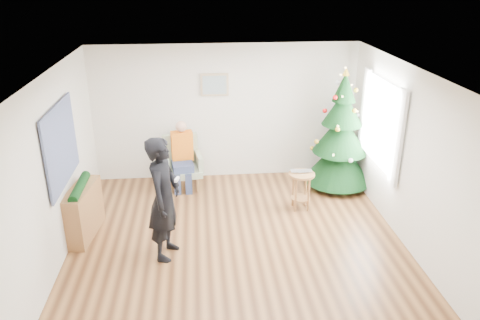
{
  "coord_description": "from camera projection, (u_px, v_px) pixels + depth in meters",
  "views": [
    {
      "loc": [
        -0.52,
        -6.06,
        3.88
      ],
      "look_at": [
        0.1,
        0.6,
        1.1
      ],
      "focal_mm": 35.0,
      "sensor_mm": 36.0,
      "label": 1
    }
  ],
  "objects": [
    {
      "name": "ceiling",
      "position": [
        237.0,
        72.0,
        6.11
      ],
      "size": [
        5.0,
        5.0,
        0.0
      ],
      "primitive_type": "plane",
      "rotation": [
        3.14,
        0.0,
        0.0
      ],
      "color": "white",
      "rests_on": "wall_back"
    },
    {
      "name": "framed_picture",
      "position": [
        215.0,
        85.0,
        8.64
      ],
      "size": [
        0.52,
        0.05,
        0.42
      ],
      "color": "tan",
      "rests_on": "wall_back"
    },
    {
      "name": "floor",
      "position": [
        237.0,
        242.0,
        7.11
      ],
      "size": [
        5.0,
        5.0,
        0.0
      ],
      "primitive_type": "plane",
      "color": "brown",
      "rests_on": "ground"
    },
    {
      "name": "stool",
      "position": [
        301.0,
        191.0,
        7.97
      ],
      "size": [
        0.44,
        0.44,
        0.66
      ],
      "rotation": [
        0.0,
        0.0,
        -0.4
      ],
      "color": "brown",
      "rests_on": "floor"
    },
    {
      "name": "window_panel",
      "position": [
        381.0,
        123.0,
        7.66
      ],
      "size": [
        0.04,
        1.3,
        1.4
      ],
      "primitive_type": "cube",
      "color": "white",
      "rests_on": "wall_right"
    },
    {
      "name": "wall_back",
      "position": [
        226.0,
        112.0,
        8.91
      ],
      "size": [
        5.0,
        0.0,
        5.0
      ],
      "primitive_type": "plane",
      "rotation": [
        1.57,
        0.0,
        0.0
      ],
      "color": "silver",
      "rests_on": "floor"
    },
    {
      "name": "standing_man",
      "position": [
        164.0,
        199.0,
        6.47
      ],
      "size": [
        0.59,
        0.75,
        1.8
      ],
      "primitive_type": "imported",
      "rotation": [
        0.0,
        0.0,
        1.3
      ],
      "color": "black",
      "rests_on": "floor"
    },
    {
      "name": "curtains",
      "position": [
        380.0,
        123.0,
        7.66
      ],
      "size": [
        0.05,
        1.75,
        1.5
      ],
      "color": "white",
      "rests_on": "wall_right"
    },
    {
      "name": "armchair",
      "position": [
        183.0,
        169.0,
        8.79
      ],
      "size": [
        0.78,
        0.73,
        0.97
      ],
      "rotation": [
        0.0,
        0.0,
        0.15
      ],
      "color": "#95A384",
      "rests_on": "floor"
    },
    {
      "name": "laptop",
      "position": [
        302.0,
        173.0,
        7.84
      ],
      "size": [
        0.37,
        0.25,
        0.03
      ],
      "primitive_type": "imported",
      "rotation": [
        0.0,
        0.0,
        -0.05
      ],
      "color": "silver",
      "rests_on": "stool"
    },
    {
      "name": "garland",
      "position": [
        80.0,
        187.0,
        7.0
      ],
      "size": [
        0.14,
        0.9,
        0.14
      ],
      "primitive_type": "cylinder",
      "rotation": [
        1.57,
        0.0,
        0.0
      ],
      "color": "black",
      "rests_on": "console"
    },
    {
      "name": "seated_person",
      "position": [
        182.0,
        155.0,
        8.63
      ],
      "size": [
        0.43,
        0.59,
        1.27
      ],
      "rotation": [
        0.0,
        0.0,
        0.15
      ],
      "color": "navy",
      "rests_on": "armchair"
    },
    {
      "name": "christmas_tree",
      "position": [
        341.0,
        135.0,
        8.55
      ],
      "size": [
        1.25,
        1.25,
        2.26
      ],
      "rotation": [
        0.0,
        0.0,
        0.07
      ],
      "color": "#3F2816",
      "rests_on": "floor"
    },
    {
      "name": "tapestry",
      "position": [
        61.0,
        145.0,
        6.58
      ],
      "size": [
        0.03,
        1.5,
        1.15
      ],
      "primitive_type": "cube",
      "color": "black",
      "rests_on": "wall_left"
    },
    {
      "name": "wall_right",
      "position": [
        407.0,
        157.0,
        6.82
      ],
      "size": [
        0.0,
        5.0,
        5.0
      ],
      "primitive_type": "plane",
      "rotation": [
        1.57,
        0.0,
        -1.57
      ],
      "color": "silver",
      "rests_on": "floor"
    },
    {
      "name": "wall_front",
      "position": [
        260.0,
        269.0,
        4.31
      ],
      "size": [
        5.0,
        0.0,
        5.0
      ],
      "primitive_type": "plane",
      "rotation": [
        -1.57,
        0.0,
        0.0
      ],
      "color": "silver",
      "rests_on": "floor"
    },
    {
      "name": "console",
      "position": [
        83.0,
        212.0,
        7.16
      ],
      "size": [
        0.43,
        1.03,
        0.8
      ],
      "primitive_type": "cube",
      "rotation": [
        0.0,
        0.0,
        -0.13
      ],
      "color": "brown",
      "rests_on": "floor"
    },
    {
      "name": "game_controller",
      "position": [
        177.0,
        179.0,
        6.34
      ],
      "size": [
        0.07,
        0.13,
        0.04
      ],
      "primitive_type": "cube",
      "rotation": [
        0.0,
        0.0,
        -0.27
      ],
      "color": "white",
      "rests_on": "standing_man"
    },
    {
      "name": "wall_left",
      "position": [
        55.0,
        170.0,
        6.39
      ],
      "size": [
        0.0,
        5.0,
        5.0
      ],
      "primitive_type": "plane",
      "rotation": [
        1.57,
        0.0,
        1.57
      ],
      "color": "silver",
      "rests_on": "floor"
    }
  ]
}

